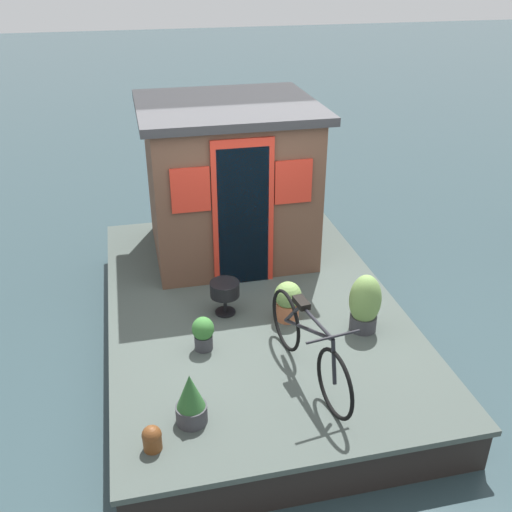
{
  "coord_description": "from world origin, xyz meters",
  "views": [
    {
      "loc": [
        -5.65,
        1.24,
        4.15
      ],
      "look_at": [
        -0.2,
        0.0,
        1.21
      ],
      "focal_mm": 41.29,
      "sensor_mm": 36.0,
      "label": 1
    }
  ],
  "objects_px": {
    "potted_plant_ivy": "(191,400)",
    "potted_plant_thyme": "(203,333)",
    "mooring_bollard": "(152,438)",
    "houseboat_cabin": "(229,180)",
    "potted_plant_fern": "(288,300)",
    "charcoal_grill": "(225,291)",
    "potted_plant_lavender": "(365,304)",
    "bicycle": "(308,346)"
  },
  "relations": [
    {
      "from": "charcoal_grill",
      "to": "mooring_bollard",
      "type": "xyz_separation_m",
      "value": [
        -1.86,
        0.94,
        -0.18
      ]
    },
    {
      "from": "potted_plant_ivy",
      "to": "potted_plant_lavender",
      "type": "height_order",
      "value": "potted_plant_lavender"
    },
    {
      "from": "potted_plant_fern",
      "to": "potted_plant_lavender",
      "type": "relative_size",
      "value": 0.69
    },
    {
      "from": "charcoal_grill",
      "to": "mooring_bollard",
      "type": "height_order",
      "value": "charcoal_grill"
    },
    {
      "from": "bicycle",
      "to": "potted_plant_lavender",
      "type": "xyz_separation_m",
      "value": [
        0.63,
        -0.82,
        -0.04
      ]
    },
    {
      "from": "houseboat_cabin",
      "to": "potted_plant_thyme",
      "type": "distance_m",
      "value": 2.38
    },
    {
      "from": "potted_plant_ivy",
      "to": "potted_plant_fern",
      "type": "bearing_deg",
      "value": -42.41
    },
    {
      "from": "potted_plant_lavender",
      "to": "mooring_bollard",
      "type": "xyz_separation_m",
      "value": [
        -1.22,
        2.32,
        -0.2
      ]
    },
    {
      "from": "bicycle",
      "to": "potted_plant_fern",
      "type": "bearing_deg",
      "value": -4.63
    },
    {
      "from": "bicycle",
      "to": "potted_plant_lavender",
      "type": "height_order",
      "value": "bicycle"
    },
    {
      "from": "potted_plant_ivy",
      "to": "potted_plant_lavender",
      "type": "xyz_separation_m",
      "value": [
        0.98,
        -1.97,
        0.08
      ]
    },
    {
      "from": "mooring_bollard",
      "to": "charcoal_grill",
      "type": "bearing_deg",
      "value": -26.74
    },
    {
      "from": "houseboat_cabin",
      "to": "potted_plant_fern",
      "type": "height_order",
      "value": "houseboat_cabin"
    },
    {
      "from": "houseboat_cabin",
      "to": "potted_plant_ivy",
      "type": "height_order",
      "value": "houseboat_cabin"
    },
    {
      "from": "houseboat_cabin",
      "to": "potted_plant_lavender",
      "type": "relative_size",
      "value": 3.34
    },
    {
      "from": "potted_plant_fern",
      "to": "potted_plant_lavender",
      "type": "xyz_separation_m",
      "value": [
        -0.37,
        -0.74,
        0.08
      ]
    },
    {
      "from": "houseboat_cabin",
      "to": "charcoal_grill",
      "type": "xyz_separation_m",
      "value": [
        -1.53,
        0.34,
        -0.71
      ]
    },
    {
      "from": "bicycle",
      "to": "houseboat_cabin",
      "type": "bearing_deg",
      "value": 4.53
    },
    {
      "from": "bicycle",
      "to": "potted_plant_ivy",
      "type": "relative_size",
      "value": 3.33
    },
    {
      "from": "bicycle",
      "to": "potted_plant_ivy",
      "type": "bearing_deg",
      "value": 106.96
    },
    {
      "from": "houseboat_cabin",
      "to": "potted_plant_lavender",
      "type": "distance_m",
      "value": 2.5
    },
    {
      "from": "potted_plant_fern",
      "to": "charcoal_grill",
      "type": "xyz_separation_m",
      "value": [
        0.27,
        0.65,
        0.05
      ]
    },
    {
      "from": "potted_plant_fern",
      "to": "potted_plant_thyme",
      "type": "xyz_separation_m",
      "value": [
        -0.33,
        0.98,
        -0.05
      ]
    },
    {
      "from": "potted_plant_ivy",
      "to": "potted_plant_fern",
      "type": "height_order",
      "value": "potted_plant_ivy"
    },
    {
      "from": "potted_plant_lavender",
      "to": "charcoal_grill",
      "type": "bearing_deg",
      "value": 65.42
    },
    {
      "from": "charcoal_grill",
      "to": "potted_plant_ivy",
      "type": "bearing_deg",
      "value": 160.14
    },
    {
      "from": "bicycle",
      "to": "mooring_bollard",
      "type": "relative_size",
      "value": 7.29
    },
    {
      "from": "bicycle",
      "to": "charcoal_grill",
      "type": "distance_m",
      "value": 1.39
    },
    {
      "from": "potted_plant_fern",
      "to": "mooring_bollard",
      "type": "xyz_separation_m",
      "value": [
        -1.59,
        1.58,
        -0.13
      ]
    },
    {
      "from": "houseboat_cabin",
      "to": "potted_plant_thyme",
      "type": "height_order",
      "value": "houseboat_cabin"
    },
    {
      "from": "potted_plant_ivy",
      "to": "potted_plant_thyme",
      "type": "bearing_deg",
      "value": -13.98
    },
    {
      "from": "mooring_bollard",
      "to": "houseboat_cabin",
      "type": "bearing_deg",
      "value": -20.7
    },
    {
      "from": "potted_plant_fern",
      "to": "potted_plant_thyme",
      "type": "height_order",
      "value": "potted_plant_fern"
    },
    {
      "from": "bicycle",
      "to": "mooring_bollard",
      "type": "height_order",
      "value": "bicycle"
    },
    {
      "from": "potted_plant_fern",
      "to": "mooring_bollard",
      "type": "bearing_deg",
      "value": 135.12
    },
    {
      "from": "potted_plant_ivy",
      "to": "mooring_bollard",
      "type": "relative_size",
      "value": 2.19
    },
    {
      "from": "charcoal_grill",
      "to": "potted_plant_fern",
      "type": "bearing_deg",
      "value": -112.48
    },
    {
      "from": "potted_plant_ivy",
      "to": "charcoal_grill",
      "type": "xyz_separation_m",
      "value": [
        1.61,
        -0.58,
        0.05
      ]
    },
    {
      "from": "houseboat_cabin",
      "to": "mooring_bollard",
      "type": "distance_m",
      "value": 3.73
    },
    {
      "from": "potted_plant_fern",
      "to": "potted_plant_thyme",
      "type": "distance_m",
      "value": 1.03
    },
    {
      "from": "bicycle",
      "to": "potted_plant_thyme",
      "type": "relative_size",
      "value": 4.53
    },
    {
      "from": "potted_plant_ivy",
      "to": "potted_plant_thyme",
      "type": "distance_m",
      "value": 1.04
    }
  ]
}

